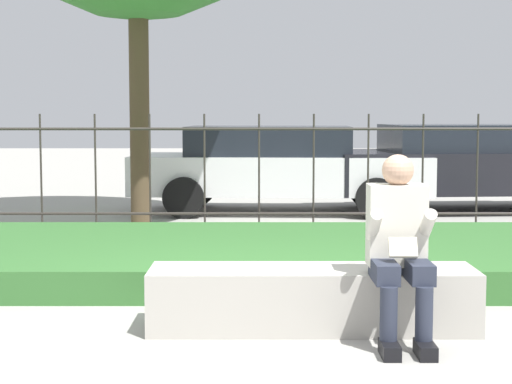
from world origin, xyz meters
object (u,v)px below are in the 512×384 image
person_seated_reader (395,241)px  car_parked_center (273,166)px  car_parked_right (474,164)px  stone_bench (308,302)px

person_seated_reader → car_parked_center: car_parked_center is taller
person_seated_reader → car_parked_right: (2.47, 7.53, 0.05)m
car_parked_right → car_parked_center: car_parked_right is taller
stone_bench → person_seated_reader: 0.79m
stone_bench → person_seated_reader: size_ratio=1.84×
car_parked_center → person_seated_reader: bearing=-82.6°
person_seated_reader → car_parked_center: 7.33m
person_seated_reader → car_parked_right: car_parked_right is taller
stone_bench → car_parked_right: size_ratio=0.48×
person_seated_reader → car_parked_center: (-0.61, 7.31, 0.03)m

